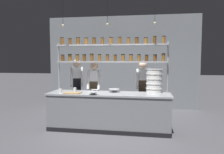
# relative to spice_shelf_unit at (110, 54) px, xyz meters

# --- Properties ---
(ground_plane) EXTENTS (40.00, 40.00, 0.00)m
(ground_plane) POSITION_rel_spice_shelf_unit_xyz_m (0.02, -0.33, -1.87)
(ground_plane) COLOR #4C4C51
(back_wall) EXTENTS (5.42, 0.12, 3.28)m
(back_wall) POSITION_rel_spice_shelf_unit_xyz_m (0.02, 2.30, -0.23)
(back_wall) COLOR gray
(back_wall) RESTS_ON ground_plane
(prep_counter) EXTENTS (3.02, 0.76, 0.92)m
(prep_counter) POSITION_rel_spice_shelf_unit_xyz_m (0.02, -0.33, -1.41)
(prep_counter) COLOR gray
(prep_counter) RESTS_ON ground_plane
(spice_shelf_unit) EXTENTS (2.90, 0.28, 2.33)m
(spice_shelf_unit) POSITION_rel_spice_shelf_unit_xyz_m (0.00, 0.00, 0.00)
(spice_shelf_unit) COLOR #999BA0
(spice_shelf_unit) RESTS_ON ground_plane
(chef_left) EXTENTS (0.42, 0.35, 1.75)m
(chef_left) POSITION_rel_spice_shelf_unit_xyz_m (-1.04, 0.42, -0.85)
(chef_left) COLOR black
(chef_left) RESTS_ON ground_plane
(chef_center) EXTENTS (0.37, 0.30, 1.67)m
(chef_center) POSITION_rel_spice_shelf_unit_xyz_m (-0.49, 0.23, -0.91)
(chef_center) COLOR black
(chef_center) RESTS_ON ground_plane
(chef_right) EXTENTS (0.37, 0.30, 1.70)m
(chef_right) POSITION_rel_spice_shelf_unit_xyz_m (0.83, 0.47, -0.89)
(chef_right) COLOR black
(chef_right) RESTS_ON ground_plane
(container_stack) EXTENTS (0.40, 0.40, 0.60)m
(container_stack) POSITION_rel_spice_shelf_unit_xyz_m (1.12, -0.12, -0.66)
(container_stack) COLOR white
(container_stack) RESTS_ON prep_counter
(cutting_board) EXTENTS (0.40, 0.26, 0.02)m
(cutting_board) POSITION_rel_spice_shelf_unit_xyz_m (-0.84, -0.53, -0.94)
(cutting_board) COLOR #A88456
(cutting_board) RESTS_ON prep_counter
(prep_bowl_near_left) EXTENTS (0.19, 0.19, 0.05)m
(prep_bowl_near_left) POSITION_rel_spice_shelf_unit_xyz_m (-0.37, -0.15, -0.93)
(prep_bowl_near_left) COLOR silver
(prep_bowl_near_left) RESTS_ON prep_counter
(prep_bowl_center_front) EXTENTS (0.29, 0.29, 0.08)m
(prep_bowl_center_front) POSITION_rel_spice_shelf_unit_xyz_m (0.13, -0.15, -0.91)
(prep_bowl_center_front) COLOR #B2B7BC
(prep_bowl_center_front) RESTS_ON prep_counter
(prep_bowl_center_back) EXTENTS (0.24, 0.24, 0.07)m
(prep_bowl_center_back) POSITION_rel_spice_shelf_unit_xyz_m (-0.30, -0.61, -0.92)
(prep_bowl_center_back) COLOR silver
(prep_bowl_center_back) RESTS_ON prep_counter
(serving_cup_front) EXTENTS (0.08, 0.08, 0.10)m
(serving_cup_front) POSITION_rel_spice_shelf_unit_xyz_m (-0.89, -0.23, -0.90)
(serving_cup_front) COLOR silver
(serving_cup_front) RESTS_ON prep_counter
(serving_cup_by_board) EXTENTS (0.07, 0.07, 0.10)m
(serving_cup_by_board) POSITION_rel_spice_shelf_unit_xyz_m (-1.19, -0.45, -0.91)
(serving_cup_by_board) COLOR silver
(serving_cup_by_board) RESTS_ON prep_counter
(pendant_light_row) EXTENTS (2.31, 0.07, 0.69)m
(pendant_light_row) POSITION_rel_spice_shelf_unit_xyz_m (-0.01, -0.33, 0.74)
(pendant_light_row) COLOR black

